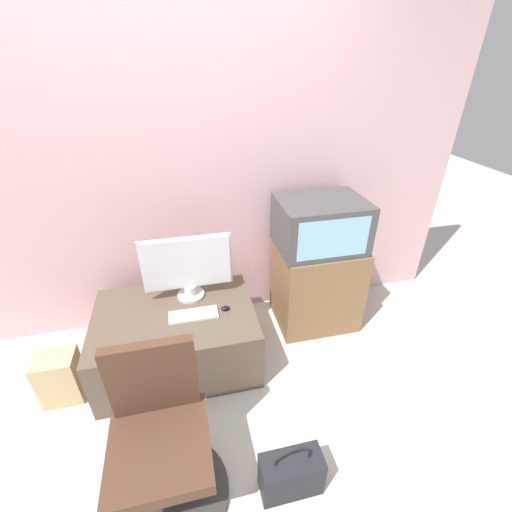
{
  "coord_description": "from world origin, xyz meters",
  "views": [
    {
      "loc": [
        0.02,
        -1.08,
        1.95
      ],
      "look_at": [
        0.5,
        0.97,
        0.7
      ],
      "focal_mm": 24.0,
      "sensor_mm": 36.0,
      "label": 1
    }
  ],
  "objects_px": {
    "keyboard": "(194,315)",
    "handbag": "(291,474)",
    "mouse": "(225,308)",
    "cardboard_box_lower": "(60,377)",
    "main_monitor": "(188,267)",
    "office_chair": "(162,447)",
    "crt_tv": "(320,224)"
  },
  "relations": [
    {
      "from": "crt_tv",
      "to": "cardboard_box_lower",
      "type": "height_order",
      "value": "crt_tv"
    },
    {
      "from": "cardboard_box_lower",
      "to": "mouse",
      "type": "bearing_deg",
      "value": 4.9
    },
    {
      "from": "mouse",
      "to": "crt_tv",
      "type": "xyz_separation_m",
      "value": [
        0.75,
        0.27,
        0.42
      ]
    },
    {
      "from": "main_monitor",
      "to": "cardboard_box_lower",
      "type": "xyz_separation_m",
      "value": [
        -0.87,
        -0.3,
        -0.51
      ]
    },
    {
      "from": "cardboard_box_lower",
      "to": "handbag",
      "type": "height_order",
      "value": "handbag"
    },
    {
      "from": "main_monitor",
      "to": "cardboard_box_lower",
      "type": "relative_size",
      "value": 1.75
    },
    {
      "from": "keyboard",
      "to": "crt_tv",
      "type": "distance_m",
      "value": 1.09
    },
    {
      "from": "mouse",
      "to": "office_chair",
      "type": "height_order",
      "value": "office_chair"
    },
    {
      "from": "main_monitor",
      "to": "crt_tv",
      "type": "xyz_separation_m",
      "value": [
        0.97,
        0.06,
        0.19
      ]
    },
    {
      "from": "main_monitor",
      "to": "mouse",
      "type": "relative_size",
      "value": 10.2
    },
    {
      "from": "keyboard",
      "to": "cardboard_box_lower",
      "type": "height_order",
      "value": "keyboard"
    },
    {
      "from": "mouse",
      "to": "office_chair",
      "type": "xyz_separation_m",
      "value": [
        -0.43,
        -0.81,
        -0.11
      ]
    },
    {
      "from": "mouse",
      "to": "handbag",
      "type": "relative_size",
      "value": 0.17
    },
    {
      "from": "crt_tv",
      "to": "main_monitor",
      "type": "bearing_deg",
      "value": -176.67
    },
    {
      "from": "keyboard",
      "to": "handbag",
      "type": "height_order",
      "value": "keyboard"
    },
    {
      "from": "mouse",
      "to": "main_monitor",
      "type": "bearing_deg",
      "value": 135.58
    },
    {
      "from": "mouse",
      "to": "cardboard_box_lower",
      "type": "relative_size",
      "value": 0.17
    },
    {
      "from": "main_monitor",
      "to": "mouse",
      "type": "xyz_separation_m",
      "value": [
        0.22,
        -0.21,
        -0.23
      ]
    },
    {
      "from": "office_chair",
      "to": "handbag",
      "type": "height_order",
      "value": "office_chair"
    },
    {
      "from": "cardboard_box_lower",
      "to": "handbag",
      "type": "relative_size",
      "value": 0.98
    },
    {
      "from": "keyboard",
      "to": "office_chair",
      "type": "distance_m",
      "value": 0.83
    },
    {
      "from": "main_monitor",
      "to": "office_chair",
      "type": "relative_size",
      "value": 0.7
    },
    {
      "from": "crt_tv",
      "to": "handbag",
      "type": "bearing_deg",
      "value": -115.46
    },
    {
      "from": "keyboard",
      "to": "crt_tv",
      "type": "bearing_deg",
      "value": 16.1
    },
    {
      "from": "mouse",
      "to": "cardboard_box_lower",
      "type": "distance_m",
      "value": 1.12
    },
    {
      "from": "keyboard",
      "to": "office_chair",
      "type": "relative_size",
      "value": 0.37
    },
    {
      "from": "main_monitor",
      "to": "crt_tv",
      "type": "height_order",
      "value": "crt_tv"
    },
    {
      "from": "crt_tv",
      "to": "handbag",
      "type": "distance_m",
      "value": 1.55
    },
    {
      "from": "main_monitor",
      "to": "cardboard_box_lower",
      "type": "bearing_deg",
      "value": -160.67
    },
    {
      "from": "mouse",
      "to": "office_chair",
      "type": "distance_m",
      "value": 0.92
    },
    {
      "from": "office_chair",
      "to": "cardboard_box_lower",
      "type": "bearing_deg",
      "value": 132.47
    },
    {
      "from": "keyboard",
      "to": "handbag",
      "type": "xyz_separation_m",
      "value": [
        0.39,
        -0.94,
        -0.32
      ]
    }
  ]
}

